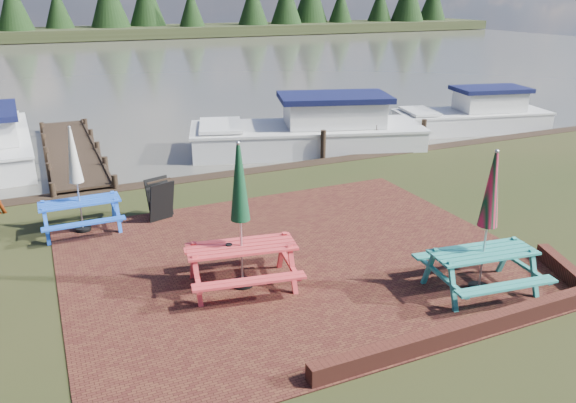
{
  "coord_description": "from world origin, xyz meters",
  "views": [
    {
      "loc": [
        -4.36,
        -8.27,
        5.08
      ],
      "look_at": [
        0.12,
        1.7,
        1.0
      ],
      "focal_mm": 35.0,
      "sensor_mm": 36.0,
      "label": 1
    }
  ],
  "objects_px": {
    "picnic_table_red": "(241,239)",
    "picnic_table_blue": "(79,196)",
    "picnic_table_teal": "(484,245)",
    "jetty": "(72,151)",
    "chalkboard": "(160,199)",
    "boat_far": "(475,117)",
    "boat_near": "(312,133)"
  },
  "relations": [
    {
      "from": "picnic_table_teal",
      "to": "chalkboard",
      "type": "height_order",
      "value": "picnic_table_teal"
    },
    {
      "from": "boat_near",
      "to": "boat_far",
      "type": "distance_m",
      "value": 7.41
    },
    {
      "from": "picnic_table_teal",
      "to": "picnic_table_blue",
      "type": "height_order",
      "value": "picnic_table_teal"
    },
    {
      "from": "chalkboard",
      "to": "jetty",
      "type": "bearing_deg",
      "value": 83.79
    },
    {
      "from": "picnic_table_teal",
      "to": "chalkboard",
      "type": "bearing_deg",
      "value": 135.18
    },
    {
      "from": "chalkboard",
      "to": "boat_far",
      "type": "xyz_separation_m",
      "value": [
        13.74,
        4.8,
        -0.13
      ]
    },
    {
      "from": "picnic_table_red",
      "to": "boat_far",
      "type": "bearing_deg",
      "value": 43.05
    },
    {
      "from": "chalkboard",
      "to": "jetty",
      "type": "distance_m",
      "value": 7.17
    },
    {
      "from": "picnic_table_teal",
      "to": "jetty",
      "type": "relative_size",
      "value": 0.29
    },
    {
      "from": "boat_near",
      "to": "boat_far",
      "type": "relative_size",
      "value": 1.32
    },
    {
      "from": "picnic_table_red",
      "to": "jetty",
      "type": "relative_size",
      "value": 0.3
    },
    {
      "from": "jetty",
      "to": "boat_near",
      "type": "bearing_deg",
      "value": -16.61
    },
    {
      "from": "picnic_table_red",
      "to": "boat_near",
      "type": "bearing_deg",
      "value": 65.93
    },
    {
      "from": "picnic_table_blue",
      "to": "jetty",
      "type": "height_order",
      "value": "picnic_table_blue"
    },
    {
      "from": "boat_far",
      "to": "picnic_table_blue",
      "type": "bearing_deg",
      "value": 119.68
    },
    {
      "from": "picnic_table_teal",
      "to": "jetty",
      "type": "xyz_separation_m",
      "value": [
        -5.97,
        12.79,
        -0.8
      ]
    },
    {
      "from": "chalkboard",
      "to": "boat_near",
      "type": "xyz_separation_m",
      "value": [
        6.33,
        4.68,
        -0.06
      ]
    },
    {
      "from": "jetty",
      "to": "boat_near",
      "type": "xyz_separation_m",
      "value": [
        7.81,
        -2.33,
        0.33
      ]
    },
    {
      "from": "chalkboard",
      "to": "jetty",
      "type": "height_order",
      "value": "chalkboard"
    },
    {
      "from": "picnic_table_teal",
      "to": "boat_far",
      "type": "height_order",
      "value": "picnic_table_teal"
    },
    {
      "from": "picnic_table_red",
      "to": "picnic_table_blue",
      "type": "xyz_separation_m",
      "value": [
        -2.43,
        3.89,
        -0.11
      ]
    },
    {
      "from": "picnic_table_red",
      "to": "chalkboard",
      "type": "height_order",
      "value": "picnic_table_red"
    },
    {
      "from": "jetty",
      "to": "boat_far",
      "type": "relative_size",
      "value": 1.41
    },
    {
      "from": "picnic_table_teal",
      "to": "picnic_table_red",
      "type": "xyz_separation_m",
      "value": [
        -3.85,
        1.92,
        0.03
      ]
    },
    {
      "from": "chalkboard",
      "to": "jetty",
      "type": "xyz_separation_m",
      "value": [
        -1.48,
        7.01,
        -0.39
      ]
    },
    {
      "from": "picnic_table_red",
      "to": "picnic_table_blue",
      "type": "bearing_deg",
      "value": 131.51
    },
    {
      "from": "picnic_table_teal",
      "to": "boat_far",
      "type": "relative_size",
      "value": 0.41
    },
    {
      "from": "picnic_table_red",
      "to": "boat_far",
      "type": "distance_m",
      "value": 15.71
    },
    {
      "from": "boat_far",
      "to": "jetty",
      "type": "bearing_deg",
      "value": 94.34
    },
    {
      "from": "picnic_table_teal",
      "to": "boat_near",
      "type": "distance_m",
      "value": 10.63
    },
    {
      "from": "picnic_table_red",
      "to": "jetty",
      "type": "distance_m",
      "value": 11.11
    },
    {
      "from": "boat_near",
      "to": "jetty",
      "type": "bearing_deg",
      "value": 90.25
    }
  ]
}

